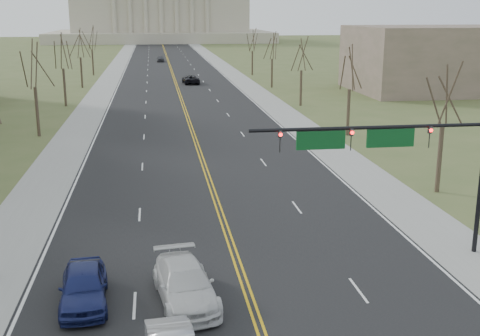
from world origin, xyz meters
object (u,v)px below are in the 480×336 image
object	(u,v)px
signal_mast	(389,148)
car_far_sb	(161,59)
car_sb_inner_second	(185,284)
car_far_nb	(191,79)
car_sb_outer_second	(84,286)

from	to	relation	value
signal_mast	car_far_sb	xyz separation A→B (m)	(-9.37, 125.53, -4.99)
car_sb_inner_second	car_far_nb	world-z (taller)	car_sb_inner_second
car_sb_outer_second	car_far_sb	xyz separation A→B (m)	(5.19, 128.61, -0.07)
car_sb_outer_second	car_far_sb	bearing A→B (deg)	83.65
car_sb_inner_second	car_far_nb	distance (m)	81.32
car_sb_inner_second	car_far_sb	size ratio (longest dim) A/B	1.26
car_sb_inner_second	car_far_sb	world-z (taller)	car_sb_inner_second
car_sb_inner_second	car_sb_outer_second	xyz separation A→B (m)	(-4.31, 0.38, 0.01)
car_sb_inner_second	car_sb_outer_second	size ratio (longest dim) A/B	1.16
car_far_sb	car_far_nb	bearing A→B (deg)	-84.26
signal_mast	car_far_sb	size ratio (longest dim) A/B	2.71
car_sb_outer_second	car_far_sb	distance (m)	128.71
signal_mast	car_sb_inner_second	distance (m)	11.89
signal_mast	car_sb_outer_second	xyz separation A→B (m)	(-14.57, -3.08, -4.92)
car_far_nb	car_far_sb	distance (m)	48.05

